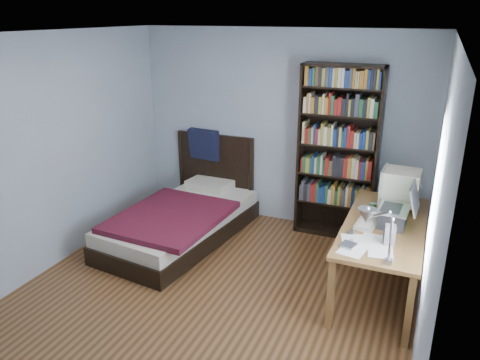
# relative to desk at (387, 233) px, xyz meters

# --- Properties ---
(room) EXTENTS (4.20, 4.24, 2.50)m
(room) POSITION_rel_desk_xyz_m (-1.48, -1.31, 0.83)
(room) COLOR #492F15
(room) RESTS_ON ground
(desk) EXTENTS (0.75, 1.71, 0.73)m
(desk) POSITION_rel_desk_xyz_m (0.00, 0.00, 0.00)
(desk) COLOR brown
(desk) RESTS_ON floor
(crt_monitor) EXTENTS (0.39, 0.36, 0.43)m
(crt_monitor) POSITION_rel_desk_xyz_m (0.07, -0.03, 0.55)
(crt_monitor) COLOR beige
(crt_monitor) RESTS_ON desk
(laptop) EXTENTS (0.37, 0.38, 0.45)m
(laptop) POSITION_rel_desk_xyz_m (0.08, -0.49, 0.43)
(laptop) COLOR #2D2D30
(laptop) RESTS_ON desk
(desk_lamp) EXTENTS (0.25, 0.56, 0.66)m
(desk_lamp) POSITION_rel_desk_xyz_m (-0.01, -1.64, 0.84)
(desk_lamp) COLOR #99999E
(desk_lamp) RESTS_ON desk
(keyboard) EXTENTS (0.22, 0.48, 0.04)m
(keyboard) POSITION_rel_desk_xyz_m (-0.15, -0.51, 0.33)
(keyboard) COLOR #B7AC98
(keyboard) RESTS_ON desk
(speaker) EXTENTS (0.10, 0.10, 0.18)m
(speaker) POSITION_rel_desk_xyz_m (0.08, -0.89, 0.40)
(speaker) COLOR gray
(speaker) RESTS_ON desk
(soda_can) EXTENTS (0.07, 0.07, 0.12)m
(soda_can) POSITION_rel_desk_xyz_m (-0.15, -0.29, 0.37)
(soda_can) COLOR #083C0D
(soda_can) RESTS_ON desk
(mouse) EXTENTS (0.06, 0.10, 0.03)m
(mouse) POSITION_rel_desk_xyz_m (-0.05, -0.21, 0.33)
(mouse) COLOR silver
(mouse) RESTS_ON desk
(phone_silver) EXTENTS (0.05, 0.10, 0.02)m
(phone_silver) POSITION_rel_desk_xyz_m (-0.27, -0.82, 0.32)
(phone_silver) COLOR silver
(phone_silver) RESTS_ON desk
(phone_grey) EXTENTS (0.05, 0.08, 0.02)m
(phone_grey) POSITION_rel_desk_xyz_m (-0.24, -0.99, 0.32)
(phone_grey) COLOR gray
(phone_grey) RESTS_ON desk
(external_drive) EXTENTS (0.15, 0.15, 0.03)m
(external_drive) POSITION_rel_desk_xyz_m (-0.24, -1.08, 0.32)
(external_drive) COLOR gray
(external_drive) RESTS_ON desk
(bookshelf) EXTENTS (0.95, 0.30, 2.12)m
(bookshelf) POSITION_rel_desk_xyz_m (-0.71, 0.63, 0.64)
(bookshelf) COLOR black
(bookshelf) RESTS_ON floor
(bed) EXTENTS (1.32, 2.26, 1.16)m
(bed) POSITION_rel_desk_xyz_m (-2.42, -0.18, -0.17)
(bed) COLOR black
(bed) RESTS_ON floor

